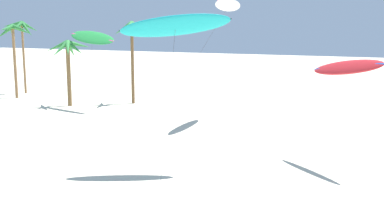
% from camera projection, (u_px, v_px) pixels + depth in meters
% --- Properties ---
extents(palm_tree_0, '(4.07, 4.50, 9.25)m').
position_uv_depth(palm_tree_0, '(22.00, 32.00, 60.11)').
color(palm_tree_0, olive).
rests_on(palm_tree_0, ground).
extents(palm_tree_1, '(4.50, 4.70, 8.81)m').
position_uv_depth(palm_tree_1, '(13.00, 37.00, 56.05)').
color(palm_tree_1, olive).
rests_on(palm_tree_1, ground).
extents(palm_tree_2, '(4.49, 4.25, 7.12)m').
position_uv_depth(palm_tree_2, '(68.00, 53.00, 50.55)').
color(palm_tree_2, brown).
rests_on(palm_tree_2, ground).
extents(palm_tree_3, '(3.92, 4.40, 9.11)m').
position_uv_depth(palm_tree_3, '(132.00, 36.00, 51.98)').
color(palm_tree_3, brown).
rests_on(palm_tree_3, ground).
extents(flying_kite_1, '(4.97, 7.16, 6.94)m').
position_uv_depth(flying_kite_1, '(347.00, 67.00, 28.06)').
color(flying_kite_1, red).
rests_on(flying_kite_1, ground).
extents(flying_kite_4, '(5.98, 6.03, 9.52)m').
position_uv_depth(flying_kite_4, '(176.00, 25.00, 26.86)').
color(flying_kite_4, '#19B2B7').
rests_on(flying_kite_4, ground).
extents(flying_kite_6, '(6.85, 3.39, 8.40)m').
position_uv_depth(flying_kite_6, '(92.00, 37.00, 48.48)').
color(flying_kite_6, green).
rests_on(flying_kite_6, ground).
extents(flying_kite_9, '(3.44, 13.15, 10.99)m').
position_uv_depth(flying_kite_9, '(228.00, 5.00, 40.67)').
color(flying_kite_9, white).
rests_on(flying_kite_9, ground).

